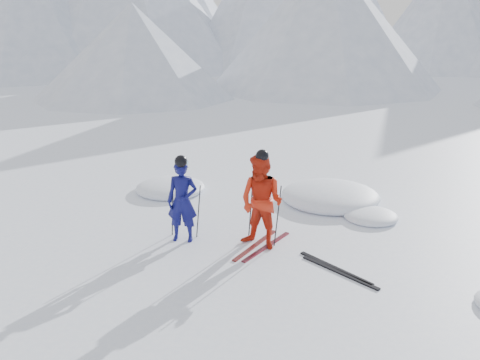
% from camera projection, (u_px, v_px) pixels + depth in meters
% --- Properties ---
extents(ground, '(160.00, 160.00, 0.00)m').
position_uv_depth(ground, '(322.00, 247.00, 10.38)').
color(ground, white).
rests_on(ground, ground).
extents(skier_blue, '(0.70, 0.52, 1.74)m').
position_uv_depth(skier_blue, '(182.00, 201.00, 10.44)').
color(skier_blue, '#0D0F53').
rests_on(skier_blue, ground).
extents(skier_red, '(1.10, 0.95, 1.93)m').
position_uv_depth(skier_red, '(262.00, 202.00, 10.10)').
color(skier_red, red).
rests_on(skier_red, ground).
extents(pole_blue_left, '(0.12, 0.08, 1.15)m').
position_uv_depth(pole_blue_left, '(173.00, 210.00, 10.75)').
color(pole_blue_left, black).
rests_on(pole_blue_left, ground).
extents(pole_blue_right, '(0.12, 0.07, 1.16)m').
position_uv_depth(pole_blue_right, '(198.00, 211.00, 10.68)').
color(pole_blue_right, black).
rests_on(pole_blue_right, ground).
extents(pole_red_left, '(0.13, 0.10, 1.29)m').
position_uv_depth(pole_red_left, '(251.00, 211.00, 10.51)').
color(pole_red_left, black).
rests_on(pole_red_left, ground).
extents(pole_red_right, '(0.13, 0.09, 1.29)m').
position_uv_depth(pole_red_right, '(278.00, 216.00, 10.25)').
color(pole_red_right, black).
rests_on(pole_red_right, ground).
extents(ski_worn_left, '(0.48, 1.68, 0.03)m').
position_uv_depth(ski_worn_left, '(255.00, 245.00, 10.42)').
color(ski_worn_left, black).
rests_on(ski_worn_left, ground).
extents(ski_worn_right, '(0.59, 1.65, 0.03)m').
position_uv_depth(ski_worn_right, '(267.00, 247.00, 10.35)').
color(ski_worn_right, black).
rests_on(ski_worn_right, ground).
extents(ski_loose_a, '(1.48, 1.00, 0.03)m').
position_uv_depth(ski_loose_a, '(335.00, 268.00, 9.45)').
color(ski_loose_a, black).
rests_on(ski_loose_a, ground).
extents(ski_loose_b, '(1.50, 0.95, 0.03)m').
position_uv_depth(ski_loose_b, '(339.00, 272.00, 9.29)').
color(ski_loose_b, black).
rests_on(ski_loose_b, ground).
extents(snow_lumps, '(9.19, 6.09, 0.55)m').
position_uv_depth(snow_lumps, '(295.00, 202.00, 12.93)').
color(snow_lumps, white).
rests_on(snow_lumps, ground).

